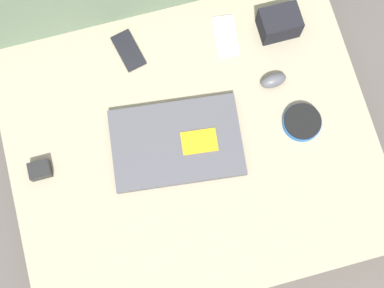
# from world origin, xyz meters

# --- Properties ---
(ground_plane) EXTENTS (8.00, 8.00, 0.00)m
(ground_plane) POSITION_xyz_m (0.00, 0.00, 0.00)
(ground_plane) COLOR #4C4742
(couch_seat) EXTENTS (0.94, 0.78, 0.13)m
(couch_seat) POSITION_xyz_m (0.00, 0.00, 0.06)
(couch_seat) COLOR gray
(couch_seat) RESTS_ON ground_plane
(laptop) EXTENTS (0.35, 0.25, 0.03)m
(laptop) POSITION_xyz_m (-0.04, 0.01, 0.14)
(laptop) COLOR #47474C
(laptop) RESTS_ON couch_seat
(computer_mouse) EXTENTS (0.07, 0.04, 0.04)m
(computer_mouse) POSITION_xyz_m (0.25, 0.11, 0.14)
(computer_mouse) COLOR #4C4C51
(computer_mouse) RESTS_ON couch_seat
(speaker_puck) EXTENTS (0.10, 0.10, 0.02)m
(speaker_puck) POSITION_xyz_m (0.29, -0.02, 0.14)
(speaker_puck) COLOR #1E569E
(speaker_puck) RESTS_ON couch_seat
(phone_silver) EXTENTS (0.07, 0.12, 0.01)m
(phone_silver) POSITION_xyz_m (0.17, 0.27, 0.13)
(phone_silver) COLOR #B7B7BC
(phone_silver) RESTS_ON couch_seat
(phone_black) EXTENTS (0.08, 0.12, 0.01)m
(phone_black) POSITION_xyz_m (-0.10, 0.30, 0.13)
(phone_black) COLOR black
(phone_black) RESTS_ON couch_seat
(camera_pouch) EXTENTS (0.10, 0.08, 0.07)m
(camera_pouch) POSITION_xyz_m (0.31, 0.25, 0.16)
(camera_pouch) COLOR black
(camera_pouch) RESTS_ON couch_seat
(charger_brick) EXTENTS (0.05, 0.04, 0.03)m
(charger_brick) POSITION_xyz_m (-0.39, 0.03, 0.14)
(charger_brick) COLOR black
(charger_brick) RESTS_ON couch_seat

